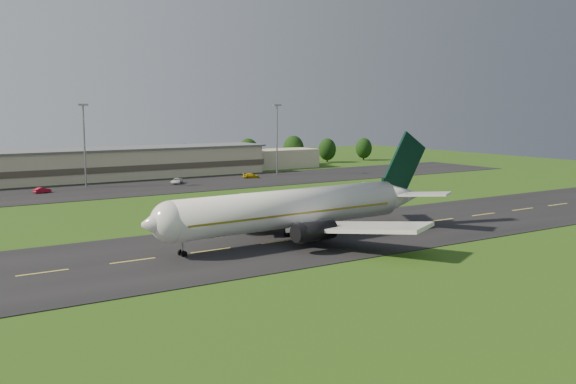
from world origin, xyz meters
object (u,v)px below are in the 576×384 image
service_vehicle_d (251,176)px  service_vehicle_c (177,181)px  service_vehicle_b (42,190)px  terminal (74,166)px  light_mast_centre (84,135)px  light_mast_east (277,131)px  airliner (295,209)px

service_vehicle_d → service_vehicle_c: bearing=112.7°
service_vehicle_b → service_vehicle_d: (55.46, 1.50, 0.02)m
terminal → light_mast_centre: light_mast_centre is taller
light_mast_east → service_vehicle_c: 36.05m
terminal → light_mast_east: (53.60, -16.18, 8.75)m
light_mast_centre → airliner: bearing=-83.7°
light_mast_east → service_vehicle_c: light_mast_east is taller
service_vehicle_b → service_vehicle_c: bearing=-106.9°
airliner → terminal: airliner is taller
service_vehicle_b → service_vehicle_d: 55.48m
terminal → service_vehicle_b: (-12.83, -21.74, -3.26)m
airliner → service_vehicle_c: size_ratio=10.11×
terminal → service_vehicle_b: bearing=-120.5°
airliner → service_vehicle_b: (-20.18, 74.40, -3.93)m
service_vehicle_b → service_vehicle_d: size_ratio=0.85×
service_vehicle_c → service_vehicle_b: bearing=-145.7°
service_vehicle_d → terminal: bearing=83.6°
service_vehicle_b → service_vehicle_d: service_vehicle_d is taller
light_mast_centre → service_vehicle_d: bearing=-5.3°
service_vehicle_b → terminal: bearing=-47.6°
airliner → service_vehicle_c: airliner is taller
terminal → service_vehicle_c: 29.69m
airliner → service_vehicle_d: (35.28, 75.90, -3.91)m
terminal → light_mast_centre: (-1.40, -16.18, 8.75)m
airliner → service_vehicle_b: size_ratio=13.35×
light_mast_centre → service_vehicle_d: size_ratio=4.52×
service_vehicle_b → service_vehicle_c: size_ratio=0.76×
airliner → service_vehicle_d: bearing=62.2°
airliner → service_vehicle_b: airliner is taller
light_mast_centre → service_vehicle_d: light_mast_centre is taller
terminal → light_mast_centre: bearing=-95.0°
airliner → service_vehicle_c: (12.67, 74.45, -3.86)m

